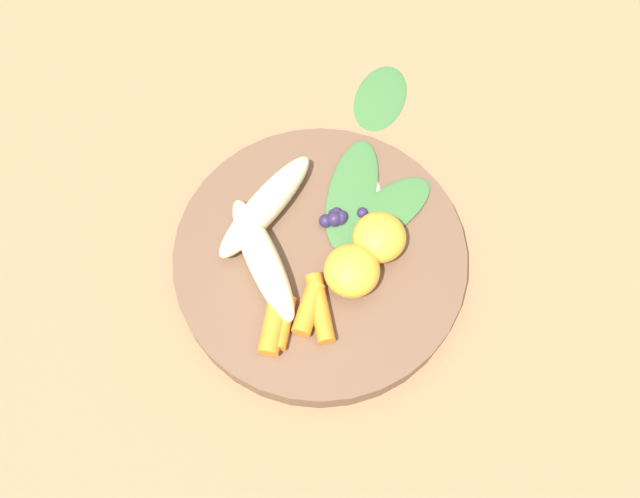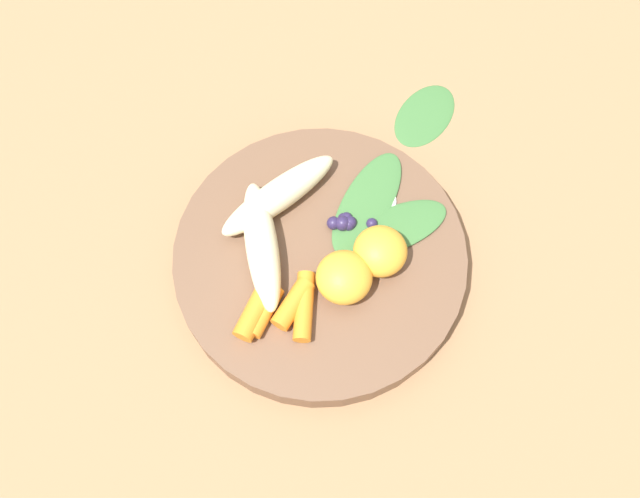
% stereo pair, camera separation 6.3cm
% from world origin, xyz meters
% --- Properties ---
extents(ground_plane, '(2.40, 2.40, 0.00)m').
position_xyz_m(ground_plane, '(0.00, 0.00, 0.00)').
color(ground_plane, '#99704C').
extents(bowl, '(0.27, 0.27, 0.03)m').
position_xyz_m(bowl, '(0.00, 0.00, 0.01)').
color(bowl, brown).
rests_on(bowl, ground_plane).
extents(banana_peeled_left, '(0.13, 0.05, 0.03)m').
position_xyz_m(banana_peeled_left, '(-0.02, -0.05, 0.04)').
color(banana_peeled_left, beige).
rests_on(banana_peeled_left, bowl).
extents(banana_peeled_right, '(0.07, 0.13, 0.03)m').
position_xyz_m(banana_peeled_right, '(-0.06, -0.02, 0.04)').
color(banana_peeled_right, beige).
rests_on(banana_peeled_right, bowl).
extents(orange_segment_near, '(0.05, 0.05, 0.04)m').
position_xyz_m(orange_segment_near, '(0.02, 0.05, 0.05)').
color(orange_segment_near, '#F4A833').
rests_on(orange_segment_near, bowl).
extents(orange_segment_far, '(0.05, 0.05, 0.04)m').
position_xyz_m(orange_segment_far, '(0.04, 0.01, 0.05)').
color(orange_segment_far, '#F4A833').
rests_on(orange_segment_far, bowl).
extents(carrot_front, '(0.05, 0.05, 0.02)m').
position_xyz_m(carrot_front, '(0.04, -0.07, 0.04)').
color(carrot_front, orange).
rests_on(carrot_front, bowl).
extents(carrot_mid_left, '(0.04, 0.04, 0.01)m').
position_xyz_m(carrot_mid_left, '(0.04, -0.07, 0.04)').
color(carrot_mid_left, orange).
rests_on(carrot_mid_left, bowl).
extents(carrot_mid_right, '(0.04, 0.05, 0.02)m').
position_xyz_m(carrot_mid_right, '(0.04, -0.04, 0.04)').
color(carrot_mid_right, orange).
rests_on(carrot_mid_right, bowl).
extents(carrot_rear, '(0.06, 0.04, 0.02)m').
position_xyz_m(carrot_rear, '(0.05, -0.03, 0.04)').
color(carrot_rear, orange).
rests_on(carrot_rear, bowl).
extents(blueberry_pile, '(0.02, 0.05, 0.01)m').
position_xyz_m(blueberry_pile, '(-0.02, 0.03, 0.04)').
color(blueberry_pile, '#2D234C').
rests_on(blueberry_pile, bowl).
extents(coconut_shred_patch, '(0.04, 0.04, 0.00)m').
position_xyz_m(coconut_shred_patch, '(-0.03, 0.07, 0.03)').
color(coconut_shred_patch, white).
rests_on(coconut_shred_patch, bowl).
extents(kale_leaf_left, '(0.05, 0.11, 0.01)m').
position_xyz_m(kale_leaf_left, '(0.00, 0.07, 0.03)').
color(kale_leaf_left, '#3D7038').
rests_on(kale_leaf_left, bowl).
extents(kale_leaf_right, '(0.12, 0.12, 0.01)m').
position_xyz_m(kale_leaf_right, '(-0.03, 0.06, 0.03)').
color(kale_leaf_right, '#3D7038').
rests_on(kale_leaf_right, bowl).
extents(kale_leaf_stray, '(0.10, 0.10, 0.01)m').
position_xyz_m(kale_leaf_stray, '(-0.13, 0.16, 0.00)').
color(kale_leaf_stray, '#3D7038').
rests_on(kale_leaf_stray, ground_plane).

